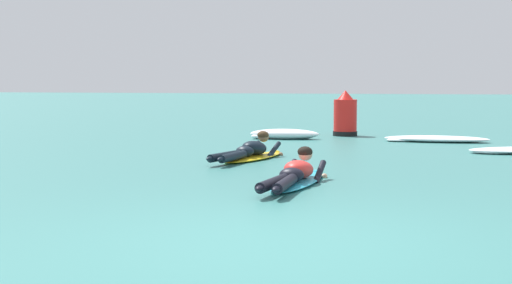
{
  "coord_description": "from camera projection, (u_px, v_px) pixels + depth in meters",
  "views": [
    {
      "loc": [
        1.24,
        -6.31,
        1.45
      ],
      "look_at": [
        -1.46,
        5.36,
        0.41
      ],
      "focal_mm": 50.47,
      "sensor_mm": 36.0,
      "label": 1
    }
  ],
  "objects": [
    {
      "name": "ground_plane",
      "position": [
        365.0,
        144.0,
        16.24
      ],
      "size": [
        120.0,
        120.0,
        0.0
      ],
      "primitive_type": "plane",
      "color": "#387A75"
    },
    {
      "name": "channel_marker_buoy",
      "position": [
        345.0,
        117.0,
        18.69
      ],
      "size": [
        0.63,
        0.63,
        1.18
      ],
      "color": "red",
      "rests_on": "ground"
    },
    {
      "name": "whitewater_mid_right",
      "position": [
        437.0,
        139.0,
        16.87
      ],
      "size": [
        2.44,
        0.8,
        0.15
      ],
      "color": "white",
      "rests_on": "ground"
    },
    {
      "name": "surfer_far",
      "position": [
        250.0,
        152.0,
        13.11
      ],
      "size": [
        1.01,
        2.59,
        0.54
      ],
      "color": "yellow",
      "rests_on": "ground"
    },
    {
      "name": "surfer_near",
      "position": [
        295.0,
        175.0,
        9.91
      ],
      "size": [
        0.68,
        2.69,
        0.53
      ],
      "color": "#2DB2D1",
      "rests_on": "ground"
    },
    {
      "name": "whitewater_mid_left",
      "position": [
        285.0,
        134.0,
        17.68
      ],
      "size": [
        1.74,
        0.72,
        0.25
      ],
      "color": "white",
      "rests_on": "ground"
    }
  ]
}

